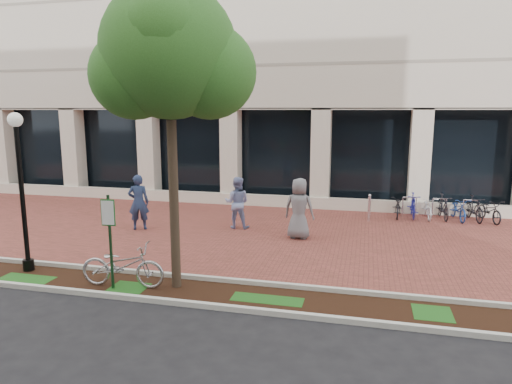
% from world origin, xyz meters
% --- Properties ---
extents(ground, '(120.00, 120.00, 0.00)m').
position_xyz_m(ground, '(0.00, 0.00, 0.00)').
color(ground, black).
rests_on(ground, ground).
extents(brick_plaza, '(40.00, 9.00, 0.01)m').
position_xyz_m(brick_plaza, '(0.00, 0.00, 0.01)').
color(brick_plaza, brown).
rests_on(brick_plaza, ground).
extents(planting_strip, '(40.00, 1.50, 0.01)m').
position_xyz_m(planting_strip, '(0.00, -5.25, 0.01)').
color(planting_strip, black).
rests_on(planting_strip, ground).
extents(curb_plaza_side, '(40.00, 0.12, 0.12)m').
position_xyz_m(curb_plaza_side, '(0.00, -4.50, 0.06)').
color(curb_plaza_side, beige).
rests_on(curb_plaza_side, ground).
extents(curb_street_side, '(40.00, 0.12, 0.12)m').
position_xyz_m(curb_street_side, '(0.00, -6.00, 0.06)').
color(curb_street_side, beige).
rests_on(curb_street_side, ground).
extents(parking_sign, '(0.34, 0.07, 2.25)m').
position_xyz_m(parking_sign, '(-1.78, -5.52, 1.45)').
color(parking_sign, '#163D1F').
rests_on(parking_sign, ground).
extents(lamppost, '(0.36, 0.36, 4.10)m').
position_xyz_m(lamppost, '(-4.60, -4.92, 2.32)').
color(lamppost, black).
rests_on(lamppost, ground).
extents(street_tree, '(3.57, 2.98, 6.91)m').
position_xyz_m(street_tree, '(-0.34, -5.00, 5.23)').
color(street_tree, '#433226').
rests_on(street_tree, ground).
extents(locked_bicycle, '(2.10, 0.89, 1.07)m').
position_xyz_m(locked_bicycle, '(-1.61, -5.33, 0.54)').
color(locked_bicycle, '#B0AFB4').
rests_on(locked_bicycle, ground).
extents(pedestrian_left, '(0.84, 0.70, 1.96)m').
position_xyz_m(pedestrian_left, '(-3.78, -0.41, 0.98)').
color(pedestrian_left, navy).
rests_on(pedestrian_left, ground).
extents(pedestrian_mid, '(0.93, 0.74, 1.84)m').
position_xyz_m(pedestrian_mid, '(-0.49, 0.61, 0.92)').
color(pedestrian_mid, '#7F8EBE').
rests_on(pedestrian_mid, ground).
extents(pedestrian_right, '(1.05, 0.76, 2.00)m').
position_xyz_m(pedestrian_right, '(1.84, -0.21, 1.00)').
color(pedestrian_right, slate).
rests_on(pedestrian_right, ground).
extents(bollard, '(0.12, 0.12, 1.04)m').
position_xyz_m(bollard, '(4.08, 2.79, 0.53)').
color(bollard, silver).
rests_on(bollard, ground).
extents(bike_rack_cluster, '(4.12, 1.74, 0.96)m').
position_xyz_m(bike_rack_cluster, '(6.84, 3.74, 0.45)').
color(bike_rack_cluster, black).
rests_on(bike_rack_cluster, ground).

